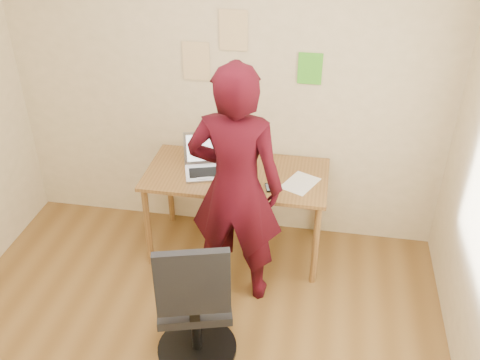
% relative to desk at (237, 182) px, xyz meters
% --- Properties ---
extents(room, '(3.58, 3.58, 2.78)m').
position_rel_desk_xyz_m(room, '(-0.15, -1.38, 0.70)').
color(room, brown).
rests_on(room, ground).
extents(desk, '(1.40, 0.70, 0.74)m').
position_rel_desk_xyz_m(desk, '(0.00, 0.00, 0.00)').
color(desk, brown).
rests_on(desk, ground).
extents(laptop, '(0.45, 0.42, 0.27)m').
position_rel_desk_xyz_m(laptop, '(-0.22, 0.01, 0.14)').
color(laptop, '#ABABB2').
rests_on(laptop, desk).
extents(paper_sheet, '(0.31, 0.35, 0.00)m').
position_rel_desk_xyz_m(paper_sheet, '(0.49, -0.06, 0.09)').
color(paper_sheet, white).
rests_on(paper_sheet, desk).
extents(phone, '(0.09, 0.13, 0.01)m').
position_rel_desk_xyz_m(phone, '(0.28, -0.17, 0.09)').
color(phone, black).
rests_on(phone, desk).
extents(wall_note_left, '(0.21, 0.00, 0.30)m').
position_rel_desk_xyz_m(wall_note_left, '(-0.38, 0.36, 0.83)').
color(wall_note_left, '#E3C288').
rests_on(wall_note_left, room).
extents(wall_note_mid, '(0.21, 0.00, 0.30)m').
position_rel_desk_xyz_m(wall_note_mid, '(-0.09, 0.36, 1.08)').
color(wall_note_mid, '#E3C288').
rests_on(wall_note_mid, room).
extents(wall_note_right, '(0.18, 0.00, 0.24)m').
position_rel_desk_xyz_m(wall_note_right, '(0.49, 0.36, 0.83)').
color(wall_note_right, green).
rests_on(wall_note_right, room).
extents(office_chair, '(0.55, 0.56, 1.02)m').
position_rel_desk_xyz_m(office_chair, '(-0.05, -1.17, -0.22)').
color(office_chair, black).
rests_on(office_chair, ground).
extents(person, '(0.67, 0.45, 1.81)m').
position_rel_desk_xyz_m(person, '(0.08, -0.46, 0.25)').
color(person, '#390711').
rests_on(person, ground).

